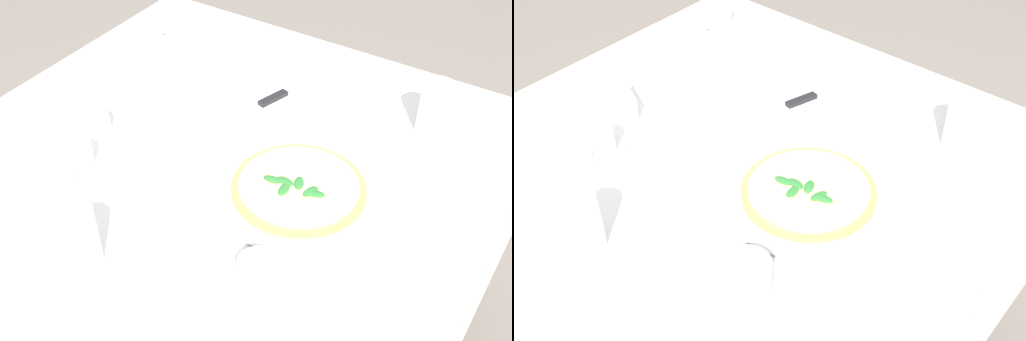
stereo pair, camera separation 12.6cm
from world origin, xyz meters
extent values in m
cube|color=white|center=(0.00, 0.00, 0.72)|extent=(1.08, 1.08, 0.02)
cube|color=white|center=(0.00, 0.54, 0.57)|extent=(1.08, 0.01, 0.28)
cube|color=white|center=(0.54, 0.00, 0.57)|extent=(0.01, 1.08, 0.28)
cylinder|color=brown|center=(0.45, -0.45, 0.36)|extent=(0.06, 0.06, 0.71)
cylinder|color=brown|center=(0.45, 0.45, 0.36)|extent=(0.06, 0.06, 0.71)
cylinder|color=white|center=(-0.01, -0.19, 0.73)|extent=(0.19, 0.19, 0.01)
cylinder|color=white|center=(-0.01, -0.19, 0.74)|extent=(0.31, 0.31, 0.01)
cylinder|color=tan|center=(-0.01, -0.19, 0.75)|extent=(0.25, 0.25, 0.01)
cylinder|color=#F4DB8E|center=(-0.01, -0.19, 0.76)|extent=(0.23, 0.23, 0.00)
ellipsoid|color=#2D7533|center=(-0.01, -0.19, 0.77)|extent=(0.04, 0.03, 0.01)
ellipsoid|color=#2D7533|center=(-0.01, -0.22, 0.77)|extent=(0.04, 0.03, 0.01)
ellipsoid|color=#2D7533|center=(-0.02, -0.14, 0.77)|extent=(0.02, 0.04, 0.01)
ellipsoid|color=#2D7533|center=(-0.04, -0.18, 0.77)|extent=(0.04, 0.02, 0.01)
ellipsoid|color=#2D7533|center=(-0.01, -0.23, 0.77)|extent=(0.03, 0.04, 0.01)
ellipsoid|color=#2D7533|center=(-0.01, -0.17, 0.77)|extent=(0.02, 0.04, 0.01)
cylinder|color=white|center=(0.38, 0.40, 0.73)|extent=(0.13, 0.13, 0.01)
cylinder|color=white|center=(0.38, 0.40, 0.76)|extent=(0.08, 0.08, 0.06)
torus|color=white|center=(0.33, 0.39, 0.77)|extent=(0.04, 0.02, 0.03)
cylinder|color=black|center=(0.38, 0.40, 0.79)|extent=(0.07, 0.07, 0.00)
cylinder|color=white|center=(-0.17, 0.22, 0.73)|extent=(0.13, 0.13, 0.01)
cylinder|color=white|center=(-0.17, 0.22, 0.77)|extent=(0.08, 0.08, 0.06)
torus|color=white|center=(-0.21, 0.19, 0.77)|extent=(0.03, 0.03, 0.03)
cylinder|color=black|center=(-0.17, 0.22, 0.79)|extent=(0.07, 0.07, 0.00)
cylinder|color=white|center=(-0.26, -0.27, 0.78)|extent=(0.07, 0.07, 0.10)
cylinder|color=silver|center=(-0.26, -0.27, 0.76)|extent=(0.07, 0.07, 0.05)
cylinder|color=white|center=(0.32, -0.33, 0.79)|extent=(0.07, 0.07, 0.12)
cylinder|color=silver|center=(0.32, -0.33, 0.77)|extent=(0.06, 0.06, 0.08)
cylinder|color=white|center=(-0.34, 0.03, 0.79)|extent=(0.07, 0.07, 0.12)
cylinder|color=silver|center=(-0.34, 0.03, 0.77)|extent=(0.06, 0.06, 0.08)
cube|color=white|center=(0.26, -0.01, 0.74)|extent=(0.24, 0.17, 0.02)
cube|color=silver|center=(0.31, -0.03, 0.75)|extent=(0.12, 0.05, 0.01)
cube|color=black|center=(0.22, 0.00, 0.76)|extent=(0.08, 0.04, 0.01)
cube|color=white|center=(-0.02, 0.28, 0.76)|extent=(0.04, 0.08, 0.06)
camera|label=1|loc=(-0.81, -0.61, 1.57)|focal=46.12mm
camera|label=2|loc=(-0.74, -0.71, 1.57)|focal=46.12mm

